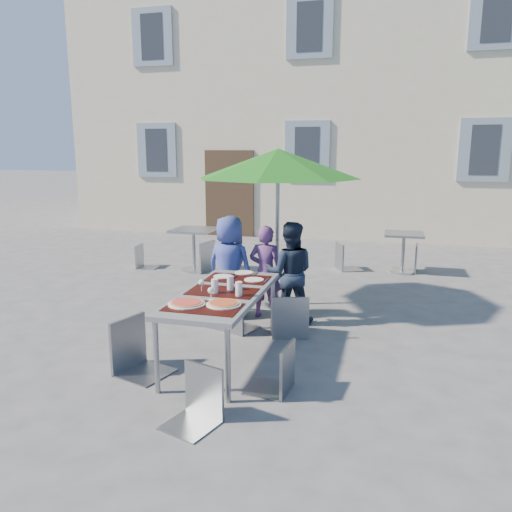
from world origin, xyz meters
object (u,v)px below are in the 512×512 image
(pizza_near_left, at_px, (187,303))
(cafe_table_1, at_px, (403,246))
(child_2, at_px, (290,273))
(patio_umbrella, at_px, (278,165))
(bg_chair_l_1, at_px, (345,240))
(bg_chair_r_1, at_px, (411,241))
(child_0, at_px, (230,266))
(chair_1, at_px, (235,290))
(chair_5, at_px, (196,363))
(bg_chair_l_0, at_px, (143,243))
(child_1, at_px, (266,272))
(chair_4, at_px, (278,339))
(dining_table, at_px, (222,297))
(pizza_near_right, at_px, (224,304))
(cafe_table_0, at_px, (194,241))
(bg_chair_r_0, at_px, (202,238))
(chair_2, at_px, (290,290))
(chair_0, at_px, (211,287))

(pizza_near_left, xyz_separation_m, cafe_table_1, (2.09, 5.04, -0.27))
(child_2, xyz_separation_m, patio_umbrella, (-0.32, 0.69, 1.33))
(patio_umbrella, xyz_separation_m, cafe_table_1, (1.79, 2.47, -1.49))
(bg_chair_l_1, relative_size, bg_chair_r_1, 0.98)
(child_0, xyz_separation_m, chair_1, (0.24, -0.56, -0.16))
(chair_5, distance_m, bg_chair_l_0, 5.77)
(child_1, bearing_deg, child_0, 10.26)
(bg_chair_r_1, bearing_deg, chair_4, -104.37)
(child_1, bearing_deg, bg_chair_r_1, -118.20)
(dining_table, xyz_separation_m, chair_5, (0.19, -1.23, -0.18))
(pizza_near_right, bearing_deg, chair_5, -87.93)
(child_1, bearing_deg, cafe_table_0, -45.83)
(bg_chair_r_0, bearing_deg, patio_umbrella, -43.06)
(bg_chair_r_1, bearing_deg, bg_chair_r_0, -165.68)
(bg_chair_l_0, relative_size, cafe_table_1, 1.14)
(pizza_near_left, distance_m, bg_chair_l_0, 4.97)
(patio_umbrella, bearing_deg, dining_table, -93.48)
(bg_chair_l_1, bearing_deg, cafe_table_0, -162.79)
(child_0, relative_size, bg_chair_l_0, 1.62)
(pizza_near_right, xyz_separation_m, cafe_table_1, (1.75, 4.97, -0.27))
(chair_5, distance_m, bg_chair_r_1, 6.17)
(bg_chair_l_0, bearing_deg, pizza_near_left, -57.74)
(chair_4, relative_size, patio_umbrella, 0.39)
(pizza_near_right, relative_size, bg_chair_r_1, 0.34)
(chair_1, bearing_deg, chair_4, -58.72)
(cafe_table_0, bearing_deg, child_1, -49.14)
(chair_2, bearing_deg, bg_chair_l_1, 84.98)
(child_2, relative_size, chair_0, 1.49)
(child_1, relative_size, bg_chair_l_1, 1.30)
(chair_5, xyz_separation_m, patio_umbrella, (-0.07, 3.28, 1.48))
(bg_chair_l_0, distance_m, bg_chair_r_0, 1.19)
(pizza_near_left, xyz_separation_m, bg_chair_l_1, (1.05, 5.02, -0.21))
(dining_table, xyz_separation_m, child_2, (0.44, 1.36, -0.04))
(pizza_near_left, xyz_separation_m, patio_umbrella, (0.30, 2.57, 1.22))
(child_0, xyz_separation_m, bg_chair_r_0, (-1.27, 2.29, -0.05))
(bg_chair_l_0, bearing_deg, chair_2, -39.83)
(child_2, distance_m, cafe_table_0, 3.23)
(bg_chair_r_1, bearing_deg, chair_2, -111.53)
(pizza_near_right, height_order, bg_chair_r_0, bg_chair_r_0)
(chair_4, distance_m, bg_chair_l_0, 5.52)
(child_0, bearing_deg, child_2, -172.58)
(chair_0, height_order, bg_chair_r_1, bg_chair_r_1)
(pizza_near_left, height_order, chair_5, chair_5)
(pizza_near_right, distance_m, child_1, 1.92)
(child_1, distance_m, chair_2, 0.77)
(cafe_table_0, height_order, bg_chair_r_1, bg_chair_r_1)
(child_0, distance_m, chair_2, 1.09)
(child_1, bearing_deg, bg_chair_l_1, -100.99)
(chair_2, bearing_deg, cafe_table_0, 129.91)
(chair_0, bearing_deg, bg_chair_l_1, 68.95)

